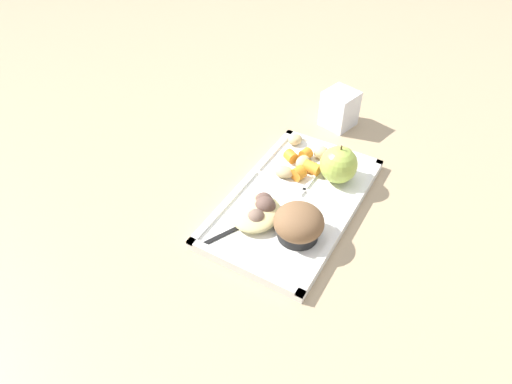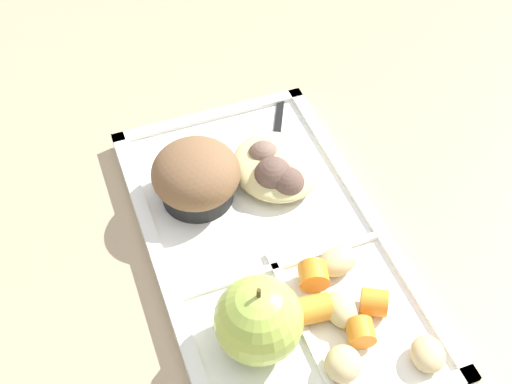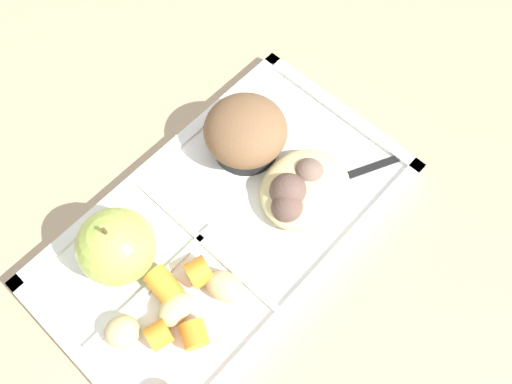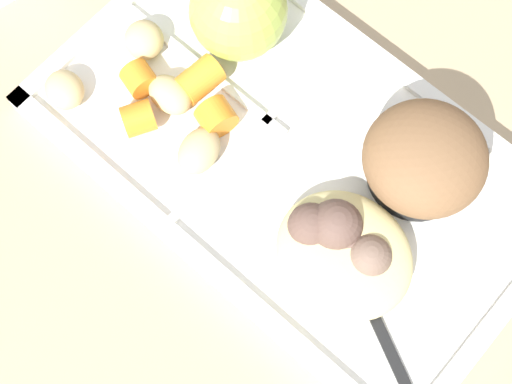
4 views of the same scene
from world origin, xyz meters
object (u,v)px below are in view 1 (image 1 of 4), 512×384
(lunch_tray, at_px, (294,202))
(plastic_fork, at_px, (240,227))
(milk_carton, at_px, (339,109))
(bran_muffin, at_px, (299,224))
(green_apple, at_px, (339,165))

(lunch_tray, relative_size, plastic_fork, 2.77)
(lunch_tray, relative_size, milk_carton, 4.50)
(lunch_tray, relative_size, bran_muffin, 4.38)
(lunch_tray, xyz_separation_m, green_apple, (-0.10, 0.05, 0.04))
(green_apple, distance_m, bran_muffin, 0.18)
(green_apple, height_order, bran_muffin, green_apple)
(green_apple, xyz_separation_m, bran_muffin, (0.18, 0.00, -0.01))
(bran_muffin, distance_m, milk_carton, 0.39)
(bran_muffin, bearing_deg, lunch_tray, -149.35)
(lunch_tray, height_order, bran_muffin, bran_muffin)
(green_apple, bearing_deg, bran_muffin, 0.00)
(lunch_tray, relative_size, green_apple, 4.66)
(bran_muffin, relative_size, milk_carton, 1.03)
(milk_carton, bearing_deg, green_apple, 36.35)
(green_apple, distance_m, plastic_fork, 0.24)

